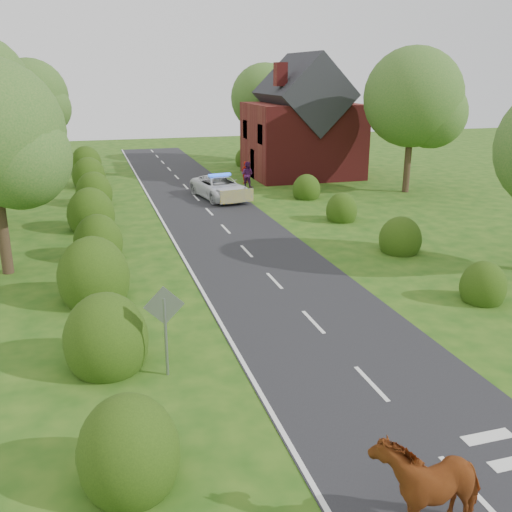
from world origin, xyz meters
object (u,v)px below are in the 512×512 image
object	(u,v)px
pedestrian_red	(245,172)
police_van	(220,187)
road_sign	(165,318)
pedestrian_purple	(247,175)
cow	(427,486)

from	to	relation	value
pedestrian_red	police_van	bearing A→B (deg)	24.45
police_van	pedestrian_red	world-z (taller)	police_van
road_sign	police_van	bearing A→B (deg)	73.27
police_van	pedestrian_purple	size ratio (longest dim) A/B	3.09
police_van	road_sign	bearing A→B (deg)	-116.46
cow	pedestrian_red	xyz separation A→B (m)	(5.76, 32.69, 0.02)
police_van	pedestrian_red	size ratio (longest dim) A/B	3.52
pedestrian_red	cow	bearing A→B (deg)	46.87
cow	pedestrian_purple	bearing A→B (deg)	164.57
cow	police_van	bearing A→B (deg)	168.86
road_sign	cow	bearing A→B (deg)	-60.97
cow	police_van	xyz separation A→B (m)	(2.79, 28.01, -0.05)
road_sign	pedestrian_red	size ratio (longest dim) A/B	1.59
police_van	pedestrian_purple	distance (m)	4.12
pedestrian_red	pedestrian_purple	distance (m)	1.58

